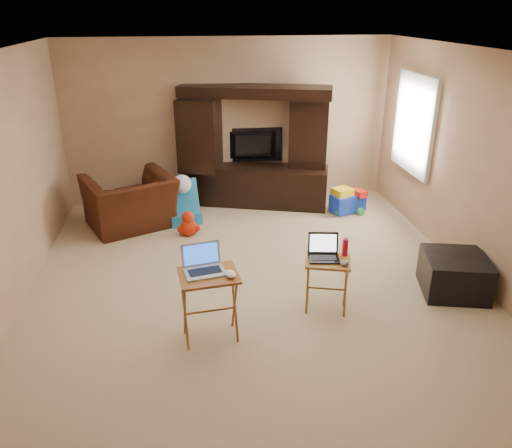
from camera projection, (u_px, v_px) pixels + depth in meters
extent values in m
plane|color=beige|center=(254.00, 281.00, 5.72)|extent=(5.50, 5.50, 0.00)
plane|color=silver|center=(253.00, 51.00, 4.72)|extent=(5.50, 5.50, 0.00)
plane|color=tan|center=(229.00, 122.00, 7.72)|extent=(5.00, 0.00, 5.00)
plane|color=tan|center=(322.00, 333.00, 2.73)|extent=(5.00, 0.00, 5.00)
plane|color=tan|center=(2.00, 188.00, 4.90)|extent=(0.00, 5.50, 5.50)
plane|color=tan|center=(475.00, 167.00, 5.55)|extent=(0.00, 5.50, 5.50)
plane|color=white|center=(415.00, 124.00, 6.89)|extent=(0.00, 1.20, 1.20)
cube|color=white|center=(414.00, 124.00, 6.89)|extent=(0.06, 1.14, 1.34)
cube|color=black|center=(255.00, 147.00, 7.62)|extent=(2.31, 1.19, 1.83)
imported|color=black|center=(253.00, 146.00, 7.83)|extent=(0.94, 0.18, 0.54)
imported|color=#461C0F|center=(130.00, 202.00, 7.00)|extent=(1.45, 1.38, 0.74)
cube|color=black|center=(454.00, 274.00, 5.43)|extent=(0.80, 0.80, 0.42)
cube|color=#915723|center=(210.00, 307.00, 4.61)|extent=(0.57, 0.48, 0.69)
cube|color=#9F6726|center=(327.00, 285.00, 5.07)|extent=(0.53, 0.47, 0.58)
cube|color=#A7A8AC|center=(204.00, 261.00, 4.45)|extent=(0.41, 0.35, 0.24)
cube|color=black|center=(324.00, 249.00, 4.92)|extent=(0.34, 0.30, 0.24)
ellipsoid|color=white|center=(230.00, 274.00, 4.42)|extent=(0.14, 0.16, 0.06)
ellipsoid|color=#45454A|center=(345.00, 263.00, 4.86)|extent=(0.11, 0.14, 0.05)
cylinder|color=red|center=(345.00, 247.00, 5.02)|extent=(0.06, 0.06, 0.18)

